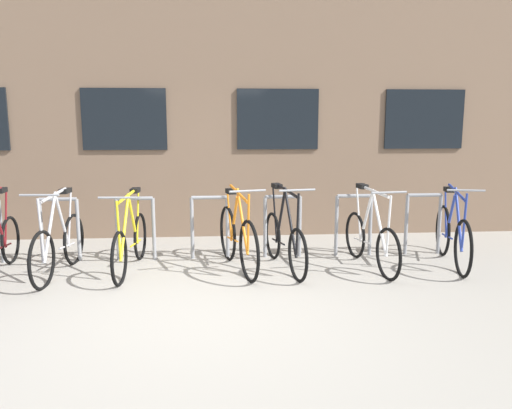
# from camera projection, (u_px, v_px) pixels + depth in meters

# --- Properties ---
(ground_plane) EXTENTS (42.00, 42.00, 0.00)m
(ground_plane) POSITION_uv_depth(u_px,v_px,m) (195.00, 310.00, 4.93)
(ground_plane) COLOR #9E998E
(storefront_building) EXTENTS (28.00, 6.46, 4.95)m
(storefront_building) POSITION_uv_depth(u_px,v_px,m) (206.00, 93.00, 10.81)
(storefront_building) COLOR #7A604C
(storefront_building) RESTS_ON ground
(bike_rack) EXTENTS (6.53, 0.05, 0.87)m
(bike_rack) POSITION_uv_depth(u_px,v_px,m) (210.00, 221.00, 6.72)
(bike_rack) COLOR gray
(bike_rack) RESTS_ON ground
(bicycle_black) EXTENTS (0.47, 1.66, 1.11)m
(bicycle_black) POSITION_uv_depth(u_px,v_px,m) (284.00, 239.00, 6.30)
(bicycle_black) COLOR black
(bicycle_black) RESTS_ON ground
(bicycle_yellow) EXTENTS (0.44, 1.74, 1.04)m
(bicycle_yellow) POSITION_uv_depth(u_px,v_px,m) (130.00, 241.00, 6.20)
(bicycle_yellow) COLOR black
(bicycle_yellow) RESTS_ON ground
(bicycle_white) EXTENTS (0.44, 1.66, 1.07)m
(bicycle_white) POSITION_uv_depth(u_px,v_px,m) (371.00, 238.00, 6.35)
(bicycle_white) COLOR black
(bicycle_white) RESTS_ON ground
(bicycle_silver) EXTENTS (0.44, 1.67, 1.09)m
(bicycle_silver) POSITION_uv_depth(u_px,v_px,m) (59.00, 244.00, 6.02)
(bicycle_silver) COLOR black
(bicycle_silver) RESTS_ON ground
(bicycle_orange) EXTENTS (0.54, 1.70, 1.10)m
(bicycle_orange) POSITION_uv_depth(u_px,v_px,m) (238.00, 238.00, 6.25)
(bicycle_orange) COLOR black
(bicycle_orange) RESTS_ON ground
(bicycle_blue) EXTENTS (0.50, 1.70, 1.08)m
(bicycle_blue) POSITION_uv_depth(u_px,v_px,m) (452.00, 235.00, 6.46)
(bicycle_blue) COLOR black
(bicycle_blue) RESTS_ON ground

